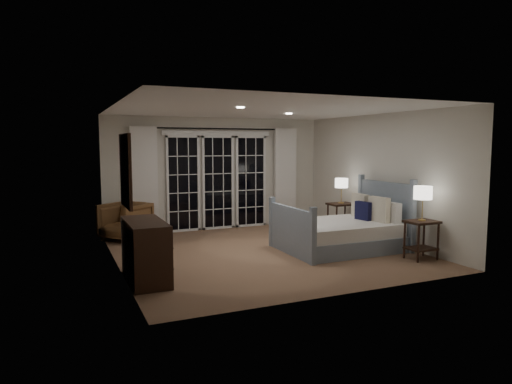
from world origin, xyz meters
name	(u,v)px	position (x,y,z in m)	size (l,w,h in m)	color
floor	(264,252)	(0.00, 0.00, 0.00)	(5.00, 5.00, 0.00)	brown
ceiling	(264,110)	(0.00, 0.00, 2.50)	(5.00, 5.00, 0.00)	white
wall_left	(116,187)	(-2.50, 0.00, 1.25)	(0.02, 5.00, 2.50)	beige
wall_right	(379,178)	(2.50, 0.00, 1.25)	(0.02, 5.00, 2.50)	beige
wall_back	(217,174)	(0.00, 2.50, 1.25)	(5.00, 0.02, 2.50)	beige
wall_front	(348,197)	(0.00, -2.50, 1.25)	(5.00, 0.02, 2.50)	beige
french_doors	(218,181)	(0.00, 2.46, 1.09)	(2.50, 0.04, 2.20)	black
curtain_rod	(219,129)	(0.00, 2.40, 2.25)	(0.03, 0.03, 3.50)	black
curtain_left	(144,181)	(-1.65, 2.38, 1.15)	(0.55, 0.10, 2.25)	white
curtain_right	(285,176)	(1.65, 2.38, 1.15)	(0.55, 0.10, 2.25)	white
downlight_a	(289,114)	(0.80, 0.60, 2.49)	(0.12, 0.12, 0.01)	white
downlight_b	(241,107)	(-0.60, -0.40, 2.49)	(0.12, 0.12, 0.01)	white
bed	(343,232)	(1.42, -0.36, 0.31)	(2.08, 1.48, 1.20)	slate
nightstand_left	(421,234)	(2.18, -1.51, 0.43)	(0.50, 0.40, 0.65)	black
nightstand_right	(341,214)	(2.15, 0.77, 0.44)	(0.52, 0.41, 0.67)	black
lamp_left	(423,193)	(2.18, -1.51, 1.11)	(0.30, 0.30, 0.57)	tan
lamp_right	(341,183)	(2.15, 0.77, 1.09)	(0.27, 0.27, 0.53)	tan
armchair	(125,221)	(-2.10, 2.07, 0.37)	(0.80, 0.82, 0.75)	brown
dresser	(146,251)	(-2.23, -0.87, 0.42)	(0.51, 1.20, 0.85)	black
mirror	(126,171)	(-2.47, -0.87, 1.55)	(0.05, 0.85, 1.00)	black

